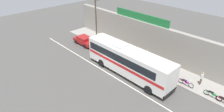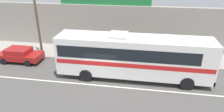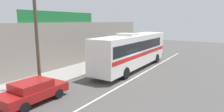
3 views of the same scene
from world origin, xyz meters
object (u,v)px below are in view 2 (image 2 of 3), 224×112
Objects in this scene: parked_car at (20,54)px; utility_pole at (37,16)px; motorcycle_black at (204,61)px; intercity_bus at (132,55)px; pedestrian_far_right at (213,51)px; pedestrian_far_left at (131,46)px.

parked_car is 0.53× the size of utility_pole.
utility_pole is 16.20m from motorcycle_black.
intercity_bus is 7.25m from motorcycle_black.
intercity_bus is at bearing -16.42° from utility_pole.
intercity_bus is 2.93× the size of parked_car.
intercity_bus is at bearing -149.43° from pedestrian_far_right.
parked_car is at bearing 172.92° from intercity_bus.
motorcycle_black is 1.12× the size of pedestrian_far_right.
utility_pole is 17.24m from pedestrian_far_right.
parked_car is 2.56× the size of pedestrian_far_left.
utility_pole is at bearing -174.30° from pedestrian_far_right.
motorcycle_black is 1.88m from pedestrian_far_right.
pedestrian_far_left is at bearing 168.12° from motorcycle_black.
utility_pole is 4.69× the size of pedestrian_far_right.
pedestrian_far_left is (10.57, 3.08, 0.35)m from parked_car.
parked_car is 4.06m from utility_pole.
pedestrian_far_right reaches higher than parked_car.
intercity_bus is 8.78m from pedestrian_far_right.
parked_car is (-10.93, 1.36, -1.33)m from intercity_bus.
pedestrian_far_right is 7.87m from pedestrian_far_left.
pedestrian_far_right is (16.87, 1.68, -3.10)m from utility_pole.
pedestrian_far_right is at bearing 9.49° from parked_car.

